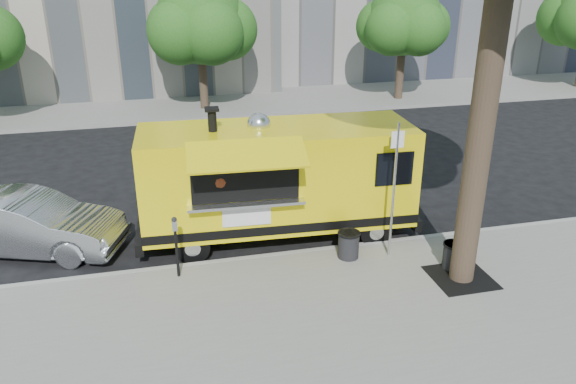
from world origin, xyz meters
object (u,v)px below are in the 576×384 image
object	(u,v)px
trash_bin_left	(454,255)
far_tree_b	(200,20)
sedan	(29,224)
parking_meter	(176,240)
far_tree_c	(404,19)
trash_bin_right	(349,244)
sign_post	(394,183)
food_truck	(276,178)

from	to	relation	value
trash_bin_left	far_tree_b	bearing A→B (deg)	103.51
far_tree_b	sedan	xyz separation A→B (m)	(-5.14, -11.91, -3.15)
far_tree_b	parking_meter	size ratio (longest dim) A/B	4.12
far_tree_c	trash_bin_right	world-z (taller)	far_tree_c
trash_bin_left	parking_meter	bearing A→B (deg)	169.55
trash_bin_right	sign_post	bearing A→B (deg)	-7.94
far_tree_b	parking_meter	world-z (taller)	far_tree_b
sign_post	food_truck	world-z (taller)	food_truck
parking_meter	trash_bin_left	bearing A→B (deg)	-10.45
parking_meter	sedan	distance (m)	3.81
sedan	sign_post	bearing A→B (deg)	-87.25
far_tree_c	sedan	bearing A→B (deg)	-140.62
trash_bin_left	trash_bin_right	distance (m)	2.20
far_tree_c	sign_post	xyz separation A→B (m)	(-6.45, -13.95, -1.87)
food_truck	sedan	distance (m)	5.64
far_tree_b	far_tree_c	world-z (taller)	far_tree_b
sign_post	sedan	bearing A→B (deg)	163.04
far_tree_c	sign_post	distance (m)	15.48
far_tree_b	sign_post	world-z (taller)	far_tree_b
far_tree_b	far_tree_c	distance (m)	9.01
far_tree_b	food_truck	bearing A→B (deg)	-88.14
far_tree_c	sedan	world-z (taller)	far_tree_c
parking_meter	sedan	world-z (taller)	parking_meter
sign_post	trash_bin_right	xyz separation A→B (m)	(-0.90, 0.13, -1.38)
parking_meter	trash_bin_right	size ratio (longest dim) A/B	2.25
far_tree_c	trash_bin_right	bearing A→B (deg)	-118.00
sign_post	parking_meter	size ratio (longest dim) A/B	2.25
far_tree_b	sign_post	distance (m)	14.61
far_tree_b	food_truck	world-z (taller)	far_tree_b
sedan	trash_bin_right	size ratio (longest dim) A/B	6.98
parking_meter	far_tree_b	bearing A→B (deg)	81.90
far_tree_b	parking_meter	xyz separation A→B (m)	(-2.00, -14.05, -2.85)
far_tree_b	trash_bin_right	distance (m)	14.61
food_truck	far_tree_c	bearing A→B (deg)	57.93
far_tree_b	far_tree_c	size ratio (longest dim) A/B	1.06
sign_post	food_truck	distance (m)	2.77
trash_bin_left	trash_bin_right	size ratio (longest dim) A/B	0.96
far_tree_b	trash_bin_right	size ratio (longest dim) A/B	9.25
far_tree_b	trash_bin_left	size ratio (longest dim) A/B	9.66
trash_bin_left	far_tree_c	bearing A→B (deg)	70.03
trash_bin_right	parking_meter	bearing A→B (deg)	178.84
far_tree_b	sign_post	size ratio (longest dim) A/B	1.83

